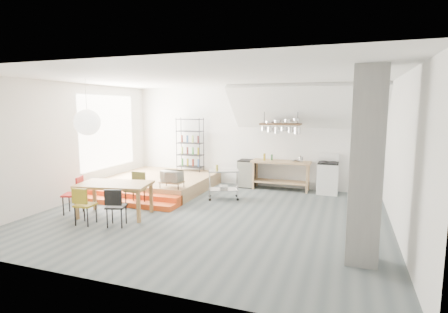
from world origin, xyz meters
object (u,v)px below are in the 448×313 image
at_px(dining_table, 115,187).
at_px(mini_fridge, 247,173).
at_px(rolling_cart, 224,180).
at_px(stove, 328,178).

xyz_separation_m(dining_table, mini_fridge, (2.10, 3.97, -0.26)).
xyz_separation_m(dining_table, rolling_cart, (1.90, 2.29, -0.17)).
bearing_deg(rolling_cart, stove, 9.53).
distance_m(stove, rolling_cart, 3.16).
xyz_separation_m(stove, mini_fridge, (-2.50, 0.04, -0.04)).
xyz_separation_m(stove, rolling_cart, (-2.70, -1.64, 0.05)).
height_order(rolling_cart, mini_fridge, mini_fridge).
bearing_deg(mini_fridge, rolling_cart, -96.79).
relative_size(stove, mini_fridge, 1.34).
bearing_deg(rolling_cart, dining_table, -151.34).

